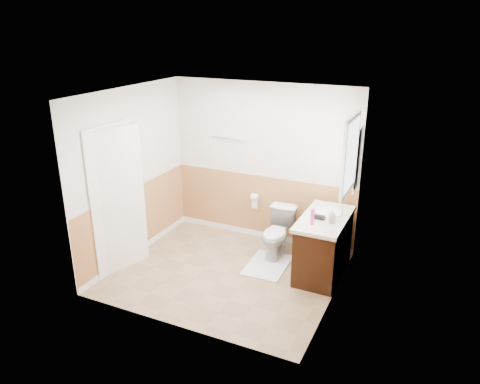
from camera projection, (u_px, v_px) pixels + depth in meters
The scene contains 32 objects.
floor at pixel (226, 273), 6.41m from camera, with size 3.00×3.00×0.00m, color #8C7051.
ceiling at pixel (224, 93), 5.54m from camera, with size 3.00×3.00×0.00m, color white.
wall_back at pixel (263, 164), 7.08m from camera, with size 3.00×3.00×0.00m, color silver.
wall_front at pixel (170, 228), 4.87m from camera, with size 3.00×3.00×0.00m, color silver.
wall_left at pixel (132, 175), 6.57m from camera, with size 3.00×3.00×0.00m, color silver.
wall_right at pixel (338, 208), 5.38m from camera, with size 3.00×3.00×0.00m, color silver.
wainscot_back at pixel (262, 208), 7.33m from camera, with size 3.00×3.00×0.00m, color #B07146.
wainscot_front at pixel (174, 288), 5.15m from camera, with size 3.00×3.00×0.00m, color #B07146.
wainscot_left at pixel (137, 222), 6.83m from camera, with size 2.60×2.60×0.00m, color #B07146.
wainscot_right at pixel (333, 264), 5.65m from camera, with size 2.60×2.60×0.00m, color #B07146.
toilet at pixel (277, 233), 6.80m from camera, with size 0.40×0.70×0.72m, color silver.
bath_mat at pixel (267, 265), 6.61m from camera, with size 0.55×0.80×0.02m, color white.
vanity_cabinet at pixel (323, 247), 6.29m from camera, with size 0.55×1.10×0.80m, color black.
vanity_knob_left at pixel (301, 236), 6.27m from camera, with size 0.03×0.03×0.03m, color silver.
vanity_knob_right at pixel (305, 231), 6.44m from camera, with size 0.03×0.03×0.03m, color #B9BAC0.
countertop at pixel (325, 219), 6.14m from camera, with size 0.60×1.15×0.05m, color silver.
sink_basin at pixel (328, 213), 6.26m from camera, with size 0.36×0.36×0.02m, color white.
faucet at pixel (342, 211), 6.16m from camera, with size 0.02×0.02×0.14m, color silver.
lotion_bottle at pixel (312, 216), 5.88m from camera, with size 0.05×0.05×0.22m, color #E13A82.
soap_dispenser at pixel (332, 216), 5.94m from camera, with size 0.08×0.08×0.18m, color #8D949F.
hair_dryer_body at pixel (320, 217), 6.05m from camera, with size 0.07×0.07×0.14m, color black.
hair_dryer_handle at pixel (318, 218), 6.09m from camera, with size 0.03×0.03×0.07m, color black.
mirror_panel at pixel (358, 160), 6.22m from camera, with size 0.02×0.35×0.90m, color silver.
window_frame at pixel (350, 155), 5.72m from camera, with size 0.04×0.80×1.00m, color white.
window_glass at pixel (352, 155), 5.71m from camera, with size 0.01×0.70×0.90m, color white.
door at pixel (119, 201), 6.23m from camera, with size 0.05×0.80×2.04m, color white.
door_frame at pixel (114, 199), 6.26m from camera, with size 0.02×0.92×2.10m, color white.
door_knob at pixel (138, 198), 6.51m from camera, with size 0.06×0.06×0.06m, color silver.
towel_bar at pixel (229, 139), 7.13m from camera, with size 0.02×0.02×0.62m, color silver.
tp_holder_bar at pixel (255, 197), 7.25m from camera, with size 0.02×0.02×0.14m, color silver.
tp_roll at pixel (255, 197), 7.25m from camera, with size 0.11×0.11×0.10m, color white.
tp_sheet at pixel (255, 204), 7.29m from camera, with size 0.10×0.01×0.16m, color white.
Camera 1 is at (2.55, -5.00, 3.32)m, focal length 34.18 mm.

